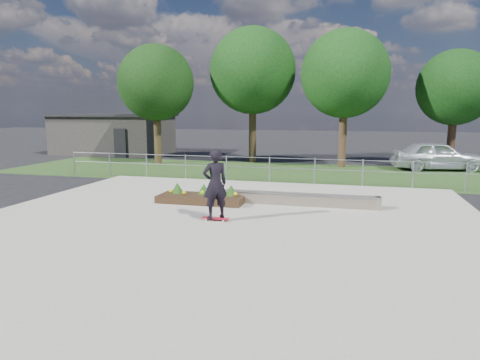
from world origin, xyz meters
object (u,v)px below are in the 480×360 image
planter_bed (202,197)px  skateboarder (215,184)px  parked_car (437,156)px  grind_ledge (288,199)px

planter_bed → skateboarder: bearing=-62.0°
planter_bed → parked_car: (9.53, 11.29, 0.56)m
planter_bed → skateboarder: skateboarder is taller
planter_bed → parked_car: parked_car is taller
skateboarder → parked_car: bearing=58.6°
planter_bed → parked_car: 14.78m
grind_ledge → parked_car: size_ratio=1.27×
grind_ledge → parked_car: bearing=59.1°
grind_ledge → planter_bed: size_ratio=2.00×
skateboarder → grind_ledge: bearing=57.0°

